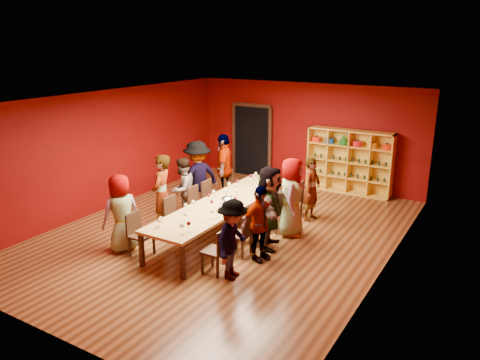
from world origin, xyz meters
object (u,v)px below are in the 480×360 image
(chair_person_left_3, at_px, (210,196))
(spittoon_bowl, at_px, (227,199))
(chair_person_right_0, at_px, (218,249))
(chair_person_right_1, at_px, (243,232))
(chair_person_right_2, at_px, (258,222))
(chair_person_right_4, at_px, (296,197))
(person_right_1, at_px, (259,224))
(chair_person_left_2, at_px, (197,203))
(chair_person_left_1, at_px, (174,214))
(person_left_0, at_px, (121,213))
(person_right_3, at_px, (291,197))
(shelving_unit, at_px, (350,159))
(person_left_1, at_px, (162,194))
(chair_person_right_3, at_px, (276,210))
(chair_person_left_4, at_px, (232,186))
(person_left_4, at_px, (224,169))
(person_right_0, at_px, (233,239))
(wine_bottle, at_px, (260,180))
(person_left_2, at_px, (183,189))
(tasting_table, at_px, (225,204))
(chair_person_left_0, at_px, (138,232))
(person_right_2, at_px, (270,207))
(person_left_3, at_px, (198,178))

(chair_person_left_3, relative_size, spittoon_bowl, 3.09)
(chair_person_right_0, relative_size, chair_person_right_1, 1.00)
(chair_person_right_2, distance_m, chair_person_right_4, 1.91)
(chair_person_right_1, relative_size, person_right_1, 0.59)
(chair_person_left_2, bearing_deg, chair_person_left_1, -90.00)
(person_left_0, xyz_separation_m, person_right_3, (2.62, 2.52, 0.07))
(shelving_unit, bearing_deg, person_left_1, -117.80)
(chair_person_right_3, bearing_deg, chair_person_left_4, 149.93)
(shelving_unit, xyz_separation_m, chair_person_right_3, (-0.49, -3.60, -0.49))
(person_left_0, distance_m, person_left_4, 3.58)
(chair_person_left_3, bearing_deg, shelving_unit, 57.08)
(chair_person_right_1, height_order, chair_person_right_2, same)
(chair_person_right_0, bearing_deg, chair_person_left_1, 151.79)
(chair_person_right_0, relative_size, chair_person_right_3, 1.00)
(chair_person_left_4, xyz_separation_m, person_right_0, (2.13, -3.40, 0.26))
(chair_person_left_3, xyz_separation_m, person_left_4, (-0.24, 1.01, 0.43))
(chair_person_left_1, height_order, chair_person_left_3, same)
(chair_person_right_1, xyz_separation_m, wine_bottle, (-0.83, 2.23, 0.38))
(chair_person_right_3, relative_size, spittoon_bowl, 3.09)
(shelving_unit, xyz_separation_m, chair_person_left_4, (-2.31, -2.55, -0.49))
(chair_person_left_3, distance_m, chair_person_right_1, 2.36)
(person_left_4, relative_size, spittoon_bowl, 6.44)
(person_left_2, bearing_deg, chair_person_right_1, 64.79)
(tasting_table, xyz_separation_m, chair_person_left_4, (-0.91, 1.77, -0.20))
(person_left_0, height_order, spittoon_bowl, person_left_0)
(chair_person_right_0, height_order, spittoon_bowl, spittoon_bowl)
(chair_person_left_1, height_order, person_right_1, person_right_1)
(person_left_0, distance_m, person_left_1, 1.15)
(person_right_0, relative_size, chair_person_right_2, 1.69)
(chair_person_left_0, relative_size, person_left_1, 0.49)
(person_left_0, distance_m, wine_bottle, 3.57)
(person_right_2, distance_m, wine_bottle, 1.94)
(chair_person_left_3, height_order, chair_person_right_4, same)
(person_left_4, bearing_deg, person_left_2, -30.80)
(person_left_1, bearing_deg, chair_person_left_4, 152.21)
(chair_person_left_2, distance_m, person_right_2, 2.15)
(person_right_0, height_order, chair_person_right_2, person_right_0)
(person_left_1, distance_m, chair_person_right_2, 2.24)
(chair_person_right_3, bearing_deg, chair_person_left_0, -125.88)
(chair_person_left_3, bearing_deg, person_left_0, -99.47)
(chair_person_right_4, bearing_deg, person_left_3, -154.75)
(chair_person_right_3, relative_size, person_right_3, 0.51)
(person_right_0, bearing_deg, person_left_0, 85.86)
(chair_person_left_2, height_order, chair_person_left_4, same)
(shelving_unit, height_order, chair_person_left_0, shelving_unit)
(chair_person_left_3, bearing_deg, chair_person_left_1, -90.00)
(person_right_0, distance_m, person_right_2, 1.52)
(spittoon_bowl, bearing_deg, person_right_3, 30.58)
(chair_person_left_4, distance_m, chair_person_right_1, 3.11)
(person_left_2, height_order, person_right_2, person_right_2)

